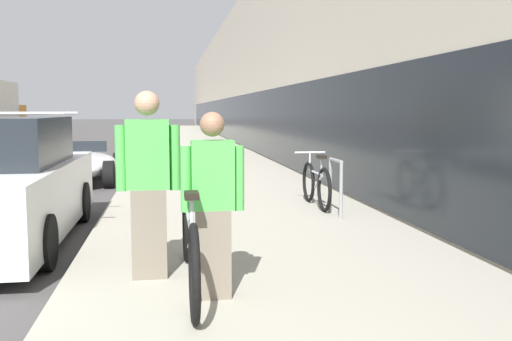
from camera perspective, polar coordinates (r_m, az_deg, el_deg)
The scene contains 9 objects.
sidewalk_slab at distance 24.76m, azimuth -6.28°, elevation 2.25°, with size 4.19×70.00×0.13m.
storefront_facade at distance 33.75m, azimuth 5.34°, elevation 8.80°, with size 10.01×70.00×6.67m.
tandem_bicycle at distance 5.07m, azimuth -6.67°, elevation -7.19°, with size 0.52×2.50×0.93m.
person_rider at distance 4.71m, azimuth -4.34°, elevation -3.48°, with size 0.52×0.20×1.54m.
person_bystander at distance 5.35m, azimuth -10.70°, elevation -1.40°, with size 0.59×0.23×1.73m.
bike_rack_hoop at distance 8.48m, azimuth 7.96°, elevation -1.06°, with size 0.05×0.60×0.84m.
cruiser_bike_nearest at distance 9.25m, azimuth 6.03°, elevation -1.36°, with size 0.52×1.67×0.87m.
parked_sedan_curbside at distance 7.80m, azimuth -24.26°, elevation -1.51°, with size 1.80×4.47×1.66m.
vintage_roadster_curbside at distance 13.96m, azimuth -17.24°, elevation 0.52°, with size 1.79×4.03×0.94m.
Camera 1 is at (4.80, -3.69, 1.68)m, focal length 40.00 mm.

